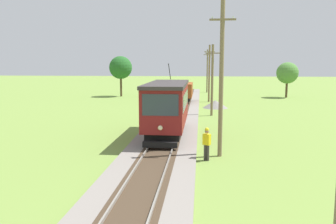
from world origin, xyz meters
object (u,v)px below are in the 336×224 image
(freight_car, at_px, (183,91))
(utility_pole_near_tram, at_px, (221,78))
(gravel_pile, at_px, (215,104))
(track_worker, at_px, (207,142))
(utility_pole_mid, at_px, (212,80))
(utility_pole_far, at_px, (209,73))
(tree_left_near, at_px, (121,68))
(red_tram, at_px, (167,106))
(tree_right_near, at_px, (287,73))
(utility_pole_distant, at_px, (207,71))

(freight_car, relative_size, utility_pole_near_tram, 0.62)
(gravel_pile, height_order, track_worker, track_worker)
(utility_pole_mid, xyz_separation_m, utility_pole_far, (0.00, 11.93, 0.31))
(utility_pole_near_tram, relative_size, tree_left_near, 1.35)
(red_tram, distance_m, freight_car, 19.68)
(utility_pole_near_tram, distance_m, track_worker, 3.56)
(freight_car, height_order, utility_pole_mid, utility_pole_mid)
(utility_pole_mid, distance_m, utility_pole_far, 11.93)
(gravel_pile, height_order, tree_left_near, tree_left_near)
(freight_car, bearing_deg, utility_pole_mid, -70.84)
(utility_pole_mid, distance_m, tree_right_near, 22.27)
(red_tram, height_order, utility_pole_far, utility_pole_far)
(utility_pole_near_tram, bearing_deg, red_tram, 127.65)
(track_worker, bearing_deg, utility_pole_near_tram, -5.07)
(tree_left_near, bearing_deg, utility_pole_distant, 31.30)
(utility_pole_far, height_order, tree_left_near, utility_pole_far)
(utility_pole_distant, bearing_deg, tree_right_near, -32.37)
(utility_pole_near_tram, height_order, utility_pole_far, utility_pole_near_tram)
(tree_left_near, bearing_deg, gravel_pile, -41.05)
(utility_pole_mid, distance_m, utility_pole_distant, 26.37)
(utility_pole_near_tram, distance_m, tree_right_near, 35.23)
(freight_car, bearing_deg, utility_pole_far, 32.68)
(freight_car, bearing_deg, utility_pole_near_tram, -81.98)
(utility_pole_far, bearing_deg, utility_pole_mid, -90.00)
(freight_car, distance_m, utility_pole_distant, 17.11)
(utility_pole_near_tram, distance_m, utility_pole_distant, 40.68)
(red_tram, distance_m, tree_right_near, 32.60)
(gravel_pile, bearing_deg, tree_left_near, 138.95)
(utility_pole_near_tram, distance_m, tree_left_near, 35.16)
(tree_left_near, bearing_deg, utility_pole_mid, -53.30)
(utility_pole_near_tram, bearing_deg, freight_car, 98.02)
(utility_pole_distant, relative_size, tree_right_near, 1.42)
(utility_pole_mid, bearing_deg, tree_left_near, 126.70)
(utility_pole_distant, bearing_deg, utility_pole_near_tram, -90.00)
(utility_pole_near_tram, relative_size, utility_pole_mid, 1.22)
(red_tram, height_order, tree_left_near, tree_left_near)
(utility_pole_distant, xyz_separation_m, tree_right_near, (11.83, -7.50, -0.18))
(red_tram, relative_size, utility_pole_mid, 1.23)
(utility_pole_near_tram, height_order, utility_pole_distant, utility_pole_near_tram)
(tree_left_near, bearing_deg, freight_car, -39.63)
(utility_pole_mid, relative_size, track_worker, 3.89)
(utility_pole_distant, distance_m, tree_right_near, 14.00)
(utility_pole_distant, bearing_deg, tree_left_near, -148.70)
(utility_pole_distant, bearing_deg, gravel_pile, -88.30)
(gravel_pile, bearing_deg, red_tram, -104.22)
(red_tram, bearing_deg, freight_car, 90.01)
(freight_car, relative_size, utility_pole_distant, 0.69)
(tree_right_near, bearing_deg, gravel_pile, -130.72)
(freight_car, bearing_deg, red_tram, -89.99)
(utility_pole_mid, relative_size, tree_right_near, 1.30)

